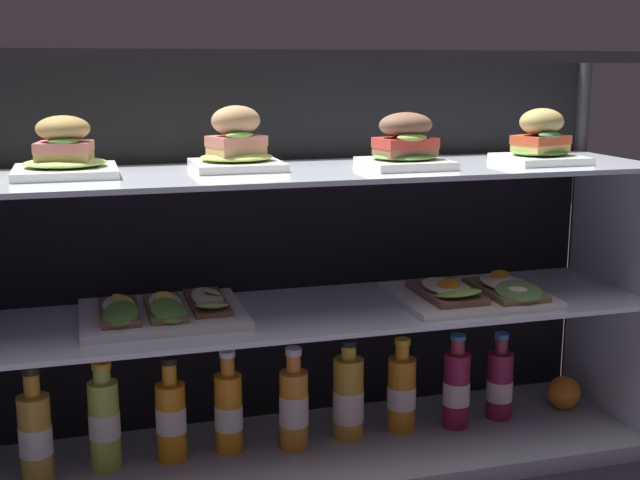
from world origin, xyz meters
The scene contains 23 objects.
ground_plane centered at (0.00, 0.00, -0.01)m, with size 6.00×6.00×0.02m, color #332C3A.
case_base_deck centered at (0.00, 0.00, 0.02)m, with size 1.54×0.41×0.04m, color #B4B7C3.
case_frame centered at (0.00, 0.13, 0.50)m, with size 1.54×0.41×0.92m.
riser_lower_tier centered at (0.00, 0.00, 0.19)m, with size 1.48×0.35×0.31m.
shelf_lower_glass centered at (0.00, 0.00, 0.36)m, with size 1.50×0.37×0.01m, color silver.
riser_upper_tier centered at (0.00, 0.00, 0.51)m, with size 1.48×0.35×0.30m.
shelf_upper_glass centered at (0.00, 0.00, 0.66)m, with size 1.50×0.37×0.01m, color silver.
plated_roll_sandwich_near_right_corner centered at (-0.52, 0.03, 0.71)m, with size 0.20×0.20×0.12m.
plated_roll_sandwich_near_left_corner centered at (-0.17, 0.04, 0.72)m, with size 0.18×0.18×0.13m.
plated_roll_sandwich_center centered at (0.18, -0.03, 0.72)m, with size 0.18×0.18×0.12m.
plated_roll_sandwich_mid_right centered at (0.51, -0.03, 0.72)m, with size 0.17×0.17×0.12m.
open_sandwich_tray_far_right centered at (-0.34, 0.02, 0.38)m, with size 0.34×0.28×0.06m.
open_sandwich_tray_left_of_center centered at (0.35, -0.04, 0.38)m, with size 0.34×0.29×0.06m.
juice_bottle_tucked_behind centered at (-0.61, 0.01, 0.14)m, with size 0.07×0.07×0.25m.
juice_bottle_near_post centered at (-0.47, 0.03, 0.14)m, with size 0.07×0.07×0.24m.
juice_bottle_front_left_end centered at (-0.33, 0.03, 0.13)m, with size 0.07×0.07×0.23m.
juice_bottle_back_right centered at (-0.20, 0.03, 0.13)m, with size 0.06×0.06×0.23m.
juice_bottle_front_middle centered at (-0.06, 0.01, 0.13)m, with size 0.07×0.07×0.23m.
juice_bottle_back_left centered at (0.08, 0.03, 0.13)m, with size 0.07×0.07×0.23m.
juice_bottle_front_second centered at (0.21, 0.03, 0.13)m, with size 0.07×0.07×0.22m.
juice_bottle_back_center centered at (0.34, 0.01, 0.13)m, with size 0.06×0.06×0.23m.
juice_bottle_front_fourth centered at (0.46, 0.03, 0.12)m, with size 0.06×0.06×0.21m.
orange_fruit_beside_bottles centered at (0.65, 0.03, 0.08)m, with size 0.08×0.08×0.08m, color orange.
Camera 1 is at (-0.49, -1.70, 0.88)m, focal length 47.09 mm.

